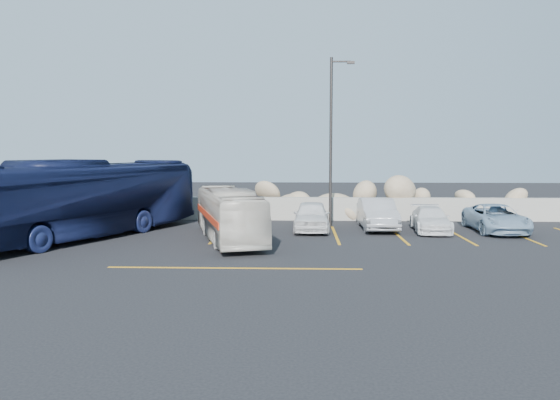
{
  "coord_description": "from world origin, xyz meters",
  "views": [
    {
      "loc": [
        1.07,
        -16.53,
        3.71
      ],
      "look_at": [
        0.3,
        4.0,
        1.8
      ],
      "focal_mm": 35.0,
      "sensor_mm": 36.0,
      "label": 1
    }
  ],
  "objects_px": {
    "car_b": "(377,214)",
    "car_c": "(430,219)",
    "car_d": "(496,218)",
    "lamppost": "(332,137)",
    "vintage_bus": "(229,214)",
    "tour_coach": "(82,199)",
    "car_a": "(312,216)"
  },
  "relations": [
    {
      "from": "car_b",
      "to": "car_c",
      "type": "distance_m",
      "value": 2.41
    },
    {
      "from": "car_b",
      "to": "car_d",
      "type": "relative_size",
      "value": 0.97
    },
    {
      "from": "car_c",
      "to": "car_d",
      "type": "height_order",
      "value": "car_d"
    },
    {
      "from": "lamppost",
      "to": "vintage_bus",
      "type": "xyz_separation_m",
      "value": [
        -4.4,
        -4.0,
        -3.24
      ]
    },
    {
      "from": "car_b",
      "to": "car_c",
      "type": "relative_size",
      "value": 1.14
    },
    {
      "from": "tour_coach",
      "to": "car_b",
      "type": "distance_m",
      "value": 13.12
    },
    {
      "from": "tour_coach",
      "to": "lamppost",
      "type": "bearing_deg",
      "value": 44.7
    },
    {
      "from": "lamppost",
      "to": "vintage_bus",
      "type": "bearing_deg",
      "value": -137.72
    },
    {
      "from": "lamppost",
      "to": "vintage_bus",
      "type": "height_order",
      "value": "lamppost"
    },
    {
      "from": "vintage_bus",
      "to": "car_b",
      "type": "height_order",
      "value": "vintage_bus"
    },
    {
      "from": "car_c",
      "to": "car_a",
      "type": "bearing_deg",
      "value": -176.55
    },
    {
      "from": "car_c",
      "to": "vintage_bus",
      "type": "bearing_deg",
      "value": -158.57
    },
    {
      "from": "tour_coach",
      "to": "car_b",
      "type": "relative_size",
      "value": 2.74
    },
    {
      "from": "tour_coach",
      "to": "car_b",
      "type": "bearing_deg",
      "value": 39.09
    },
    {
      "from": "tour_coach",
      "to": "car_d",
      "type": "relative_size",
      "value": 2.66
    },
    {
      "from": "car_d",
      "to": "lamppost",
      "type": "bearing_deg",
      "value": 170.88
    },
    {
      "from": "car_a",
      "to": "car_b",
      "type": "xyz_separation_m",
      "value": [
        3.08,
        0.6,
        0.04
      ]
    },
    {
      "from": "tour_coach",
      "to": "car_c",
      "type": "xyz_separation_m",
      "value": [
        15.02,
        2.39,
        -1.1
      ]
    },
    {
      "from": "car_a",
      "to": "car_b",
      "type": "relative_size",
      "value": 0.92
    },
    {
      "from": "tour_coach",
      "to": "car_a",
      "type": "bearing_deg",
      "value": 39.91
    },
    {
      "from": "lamppost",
      "to": "car_a",
      "type": "distance_m",
      "value": 3.94
    },
    {
      "from": "tour_coach",
      "to": "vintage_bus",
      "type": "bearing_deg",
      "value": 22.8
    },
    {
      "from": "tour_coach",
      "to": "car_c",
      "type": "bearing_deg",
      "value": 34.47
    },
    {
      "from": "vintage_bus",
      "to": "car_d",
      "type": "bearing_deg",
      "value": -3.46
    },
    {
      "from": "lamppost",
      "to": "car_c",
      "type": "bearing_deg",
      "value": -16.7
    },
    {
      "from": "vintage_bus",
      "to": "car_c",
      "type": "bearing_deg",
      "value": 0.49
    },
    {
      "from": "car_a",
      "to": "tour_coach",
      "type": "bearing_deg",
      "value": -163.9
    },
    {
      "from": "lamppost",
      "to": "car_d",
      "type": "xyz_separation_m",
      "value": [
        7.33,
        -1.3,
        -3.68
      ]
    },
    {
      "from": "lamppost",
      "to": "tour_coach",
      "type": "height_order",
      "value": "lamppost"
    },
    {
      "from": "vintage_bus",
      "to": "car_c",
      "type": "xyz_separation_m",
      "value": [
        8.8,
        2.68,
        -0.51
      ]
    },
    {
      "from": "car_b",
      "to": "car_a",
      "type": "bearing_deg",
      "value": -169.37
    },
    {
      "from": "vintage_bus",
      "to": "car_b",
      "type": "bearing_deg",
      "value": 11.03
    }
  ]
}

